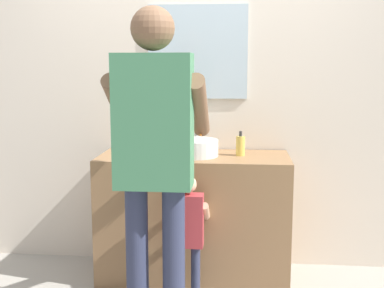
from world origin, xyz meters
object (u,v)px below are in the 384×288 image
(toothbrush_cup, at_px, (144,147))
(adult_parent, at_px, (155,141))
(soap_bottle, at_px, (240,146))
(child_toddler, at_px, (188,228))

(toothbrush_cup, xyz_separation_m, adult_parent, (0.19, -0.70, 0.15))
(soap_bottle, xyz_separation_m, child_toddler, (-0.31, -0.43, -0.44))
(child_toddler, bearing_deg, adult_parent, -116.69)
(toothbrush_cup, height_order, soap_bottle, toothbrush_cup)
(child_toddler, bearing_deg, soap_bottle, 54.14)
(toothbrush_cup, bearing_deg, child_toddler, -50.13)
(toothbrush_cup, relative_size, soap_bottle, 1.25)
(child_toddler, distance_m, adult_parent, 0.66)
(soap_bottle, bearing_deg, toothbrush_cup, -178.19)
(soap_bottle, height_order, child_toddler, soap_bottle)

